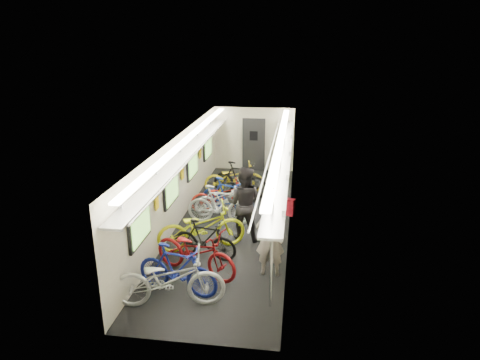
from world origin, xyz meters
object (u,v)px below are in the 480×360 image
(passenger_near, at_px, (270,239))
(backpack, at_px, (289,207))
(bicycle_0, at_px, (169,279))
(bicycle_1, at_px, (177,269))
(passenger_mid, at_px, (244,203))

(passenger_near, relative_size, backpack, 4.40)
(bicycle_0, bearing_deg, backpack, -56.02)
(bicycle_1, bearing_deg, passenger_mid, -7.22)
(passenger_mid, xyz_separation_m, backpack, (1.12, -0.92, 0.34))
(bicycle_0, xyz_separation_m, backpack, (2.14, 2.12, 0.73))
(passenger_near, xyz_separation_m, backpack, (0.35, 0.73, 0.44))
(bicycle_1, relative_size, backpack, 4.57)
(bicycle_1, height_order, passenger_mid, passenger_mid)
(bicycle_1, bearing_deg, passenger_near, -47.85)
(bicycle_0, relative_size, backpack, 5.56)
(passenger_near, height_order, passenger_mid, passenger_mid)
(bicycle_0, distance_m, passenger_near, 2.28)
(passenger_mid, height_order, backpack, passenger_mid)
(bicycle_0, xyz_separation_m, passenger_mid, (1.03, 3.04, 0.39))
(passenger_near, bearing_deg, bicycle_1, 26.93)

